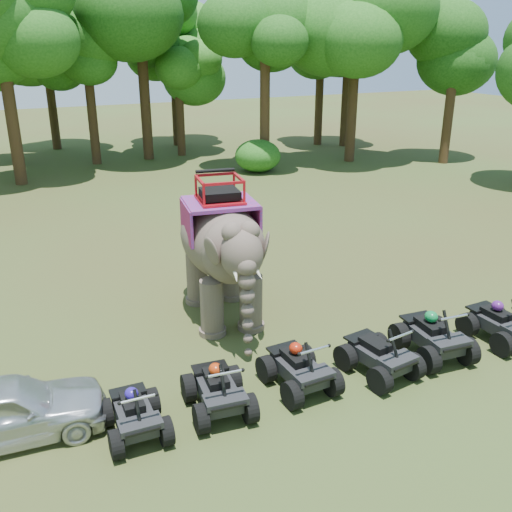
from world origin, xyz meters
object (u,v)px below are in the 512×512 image
object	(u,v)px
atv_5	(501,318)
elephant	(222,248)
parked_car	(5,410)
atv_1	(218,384)
atv_4	(434,330)
atv_3	(380,349)
atv_2	(299,362)
atv_0	(134,408)

from	to	relation	value
atv_5	elephant	bearing A→B (deg)	141.35
elephant	parked_car	world-z (taller)	elephant
parked_car	atv_1	bearing A→B (deg)	-98.74
atv_1	atv_4	xyz separation A→B (m)	(5.37, -0.16, 0.05)
atv_3	atv_5	world-z (taller)	atv_5
atv_2	atv_4	bearing A→B (deg)	-5.55
atv_0	atv_2	size ratio (longest dim) A/B	0.92
parked_car	atv_3	distance (m)	7.72
elephant	atv_3	world-z (taller)	elephant
atv_3	parked_car	bearing A→B (deg)	163.75
elephant	atv_5	bearing A→B (deg)	-28.28
atv_4	atv_1	bearing A→B (deg)	-177.10
parked_car	atv_4	bearing A→B (deg)	-92.45
atv_0	atv_1	xyz separation A→B (m)	(1.69, 0.02, 0.04)
parked_car	atv_4	size ratio (longest dim) A/B	2.04
atv_1	atv_5	xyz separation A→B (m)	(7.36, -0.30, 0.01)
atv_1	atv_4	world-z (taller)	atv_4
parked_car	atv_1	world-z (taller)	parked_car
elephant	atv_1	size ratio (longest dim) A/B	2.78
elephant	atv_3	distance (m)	4.85
atv_2	atv_5	bearing A→B (deg)	-6.05
atv_2	atv_5	distance (m)	5.50
atv_5	parked_car	bearing A→B (deg)	172.16
atv_5	atv_0	bearing A→B (deg)	176.33
elephant	atv_2	bearing A→B (deg)	-79.04
elephant	atv_5	xyz separation A→B (m)	(5.66, -4.23, -1.31)
elephant	parked_car	size ratio (longest dim) A/B	1.26
atv_3	atv_4	distance (m)	1.63
parked_car	atv_4	distance (m)	9.33
parked_car	atv_3	size ratio (longest dim) A/B	2.17
elephant	parked_car	xyz separation A→B (m)	(-5.59, -3.06, -1.32)
atv_1	elephant	bearing A→B (deg)	72.56
atv_0	atv_1	size ratio (longest dim) A/B	0.93
atv_1	atv_5	bearing A→B (deg)	3.49
atv_0	atv_2	bearing A→B (deg)	1.90
parked_car	atv_5	xyz separation A→B (m)	(11.25, -1.17, 0.00)
atv_4	atv_5	xyz separation A→B (m)	(1.98, -0.14, -0.04)
atv_3	atv_5	size ratio (longest dim) A/B	1.00
atv_0	atv_1	bearing A→B (deg)	1.99
atv_4	atv_5	size ratio (longest dim) A/B	1.06
atv_0	atv_4	size ratio (longest dim) A/B	0.86
elephant	atv_5	world-z (taller)	elephant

